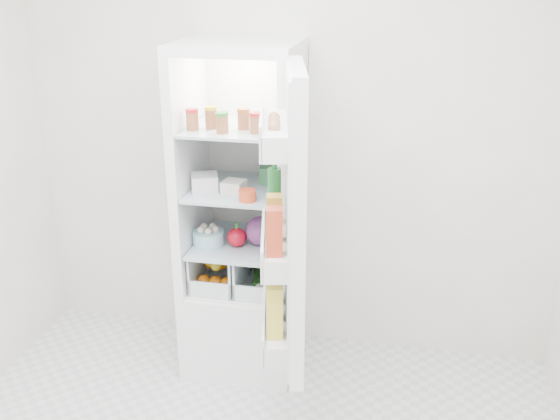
% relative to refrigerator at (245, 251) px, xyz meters
% --- Properties ---
extents(room_walls, '(3.02, 3.02, 2.61)m').
position_rel_refrigerator_xyz_m(room_walls, '(0.20, -1.25, 0.93)').
color(room_walls, beige).
rests_on(room_walls, ground).
extents(refrigerator, '(0.60, 0.60, 1.80)m').
position_rel_refrigerator_xyz_m(refrigerator, '(0.00, 0.00, 0.00)').
color(refrigerator, white).
rests_on(refrigerator, ground).
extents(shelf_low, '(0.49, 0.53, 0.01)m').
position_rel_refrigerator_xyz_m(shelf_low, '(-0.00, -0.06, 0.07)').
color(shelf_low, '#ACBFC9').
rests_on(shelf_low, refrigerator).
extents(shelf_mid, '(0.49, 0.53, 0.02)m').
position_rel_refrigerator_xyz_m(shelf_mid, '(-0.00, -0.06, 0.38)').
color(shelf_mid, '#ACBFC9').
rests_on(shelf_mid, refrigerator).
extents(shelf_top, '(0.49, 0.53, 0.02)m').
position_rel_refrigerator_xyz_m(shelf_top, '(-0.00, -0.06, 0.71)').
color(shelf_top, '#ACBFC9').
rests_on(shelf_top, refrigerator).
extents(crisper_left, '(0.23, 0.46, 0.22)m').
position_rel_refrigerator_xyz_m(crisper_left, '(-0.12, -0.06, -0.06)').
color(crisper_left, silver).
rests_on(crisper_left, refrigerator).
extents(crisper_right, '(0.23, 0.46, 0.22)m').
position_rel_refrigerator_xyz_m(crisper_right, '(0.12, -0.06, -0.06)').
color(crisper_right, silver).
rests_on(crisper_right, refrigerator).
extents(condiment_jars, '(0.46, 0.16, 0.08)m').
position_rel_refrigerator_xyz_m(condiment_jars, '(-0.00, -0.17, 0.76)').
color(condiment_jars, '#B21919').
rests_on(condiment_jars, shelf_top).
extents(squeeze_bottle, '(0.07, 0.07, 0.19)m').
position_rel_refrigerator_xyz_m(squeeze_bottle, '(0.21, 0.08, 0.82)').
color(squeeze_bottle, white).
rests_on(squeeze_bottle, shelf_top).
extents(tub_white, '(0.17, 0.17, 0.09)m').
position_rel_refrigerator_xyz_m(tub_white, '(-0.17, -0.14, 0.43)').
color(tub_white, silver).
rests_on(tub_white, shelf_mid).
extents(tub_cream, '(0.12, 0.12, 0.06)m').
position_rel_refrigerator_xyz_m(tub_cream, '(-0.01, -0.15, 0.42)').
color(tub_cream, beige).
rests_on(tub_cream, shelf_mid).
extents(tin_red, '(0.10, 0.10, 0.06)m').
position_rel_refrigerator_xyz_m(tin_red, '(0.08, -0.25, 0.42)').
color(tin_red, '#DC4421').
rests_on(tin_red, shelf_mid).
extents(tub_green, '(0.14, 0.17, 0.09)m').
position_rel_refrigerator_xyz_m(tub_green, '(0.13, 0.08, 0.44)').
color(tub_green, '#419056').
rests_on(tub_green, shelf_mid).
extents(red_cabbage, '(0.16, 0.16, 0.16)m').
position_rel_refrigerator_xyz_m(red_cabbage, '(0.10, -0.08, 0.16)').
color(red_cabbage, '#5C2162').
rests_on(red_cabbage, shelf_low).
extents(bell_pepper, '(0.10, 0.10, 0.10)m').
position_rel_refrigerator_xyz_m(bell_pepper, '(-0.01, -0.12, 0.13)').
color(bell_pepper, red).
rests_on(bell_pepper, shelf_low).
extents(mushroom_bowl, '(0.18, 0.18, 0.08)m').
position_rel_refrigerator_xyz_m(mushroom_bowl, '(-0.17, -0.14, 0.12)').
color(mushroom_bowl, '#96CDDF').
rests_on(mushroom_bowl, shelf_low).
extents(citrus_pile, '(0.20, 0.24, 0.16)m').
position_rel_refrigerator_xyz_m(citrus_pile, '(-0.13, -0.12, -0.07)').
color(citrus_pile, orange).
rests_on(citrus_pile, refrigerator).
extents(veg_pile, '(0.16, 0.30, 0.10)m').
position_rel_refrigerator_xyz_m(veg_pile, '(0.13, -0.06, -0.10)').
color(veg_pile, '#1C4D19').
rests_on(veg_pile, refrigerator).
extents(fridge_door, '(0.28, 0.60, 1.30)m').
position_rel_refrigerator_xyz_m(fridge_door, '(0.36, -0.63, 0.43)').
color(fridge_door, white).
rests_on(fridge_door, refrigerator).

